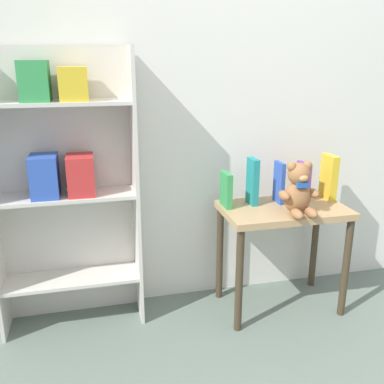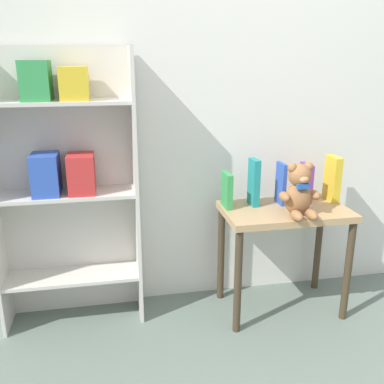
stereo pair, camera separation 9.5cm
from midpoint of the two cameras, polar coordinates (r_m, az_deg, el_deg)
wall_back at (r=2.43m, az=3.90°, el=14.30°), size 4.80×0.06×2.50m
bookshelf_side at (r=2.26m, az=-17.93°, el=1.95°), size 0.73×0.24×1.44m
display_table at (r=2.40m, az=10.92°, el=-4.24°), size 0.67×0.40×0.61m
teddy_bear at (r=2.24m, az=12.88°, el=0.19°), size 0.21×0.19×0.27m
book_standing_green at (r=2.30m, az=3.40°, el=0.28°), size 0.04×0.12×0.19m
book_standing_teal at (r=2.35m, az=6.94°, el=1.38°), size 0.04×0.10×0.26m
book_standing_blue at (r=2.40m, az=10.42°, el=1.25°), size 0.02×0.11×0.23m
book_standing_purple at (r=2.48m, az=13.55°, el=1.39°), size 0.03×0.13×0.22m
book_standing_yellow at (r=2.54m, az=16.76°, el=1.93°), size 0.04×0.13×0.25m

